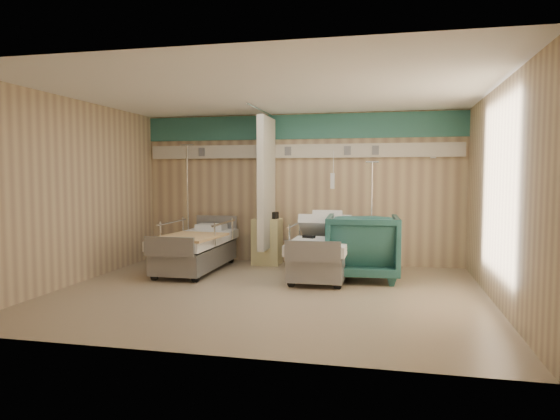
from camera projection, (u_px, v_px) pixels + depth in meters
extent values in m
cube|color=gray|center=(268.00, 293.00, 7.03)|extent=(6.00, 5.00, 0.00)
cube|color=tan|center=(299.00, 189.00, 9.37)|extent=(6.00, 0.04, 2.80)
cube|color=tan|center=(201.00, 203.00, 4.49)|extent=(6.00, 0.04, 2.80)
cube|color=tan|center=(76.00, 192.00, 7.57)|extent=(0.04, 5.00, 2.80)
cube|color=tan|center=(498.00, 195.00, 6.29)|extent=(0.04, 5.00, 2.80)
cube|color=white|center=(267.00, 91.00, 6.83)|extent=(6.00, 5.00, 0.04)
cube|color=#2F6D63|center=(299.00, 127.00, 9.27)|extent=(6.00, 0.04, 0.45)
cube|color=beige|center=(299.00, 151.00, 9.27)|extent=(5.88, 0.08, 0.25)
cylinder|color=silver|center=(261.00, 110.00, 8.50)|extent=(0.03, 1.80, 0.03)
cube|color=beige|center=(267.00, 183.00, 8.93)|extent=(0.12, 0.90, 2.35)
cube|color=#D8CC87|center=(267.00, 241.00, 9.26)|extent=(0.50, 0.48, 0.85)
imported|color=#1E4D49|center=(362.00, 246.00, 7.92)|extent=(1.18, 1.21, 1.04)
cube|color=white|center=(363.00, 212.00, 7.84)|extent=(0.71, 0.64, 0.07)
cylinder|color=silver|center=(371.00, 268.00, 8.81)|extent=(0.34, 0.34, 0.03)
cylinder|color=silver|center=(372.00, 216.00, 8.75)|extent=(0.03, 0.03, 1.88)
cylinder|color=silver|center=(372.00, 162.00, 8.68)|extent=(0.23, 0.03, 0.03)
cylinder|color=silver|center=(188.00, 260.00, 9.61)|extent=(0.40, 0.40, 0.03)
cylinder|color=silver|center=(188.00, 204.00, 9.53)|extent=(0.04, 0.04, 2.22)
cylinder|color=silver|center=(187.00, 145.00, 9.45)|extent=(0.27, 0.03, 0.03)
cube|color=black|center=(309.00, 237.00, 8.12)|extent=(0.22, 0.15, 0.04)
cube|color=tan|center=(190.00, 237.00, 8.12)|extent=(1.00, 1.21, 0.04)
cube|color=black|center=(271.00, 215.00, 9.21)|extent=(0.26, 0.20, 0.13)
cylinder|color=white|center=(266.00, 215.00, 9.33)|extent=(0.10, 0.10, 0.13)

